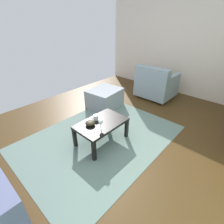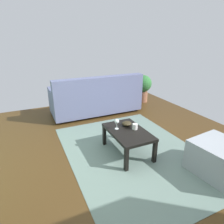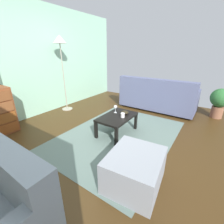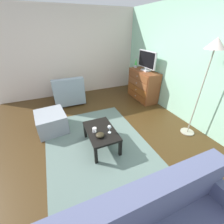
% 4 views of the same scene
% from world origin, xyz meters
% --- Properties ---
extents(ground_plane, '(5.87, 4.74, 0.05)m').
position_xyz_m(ground_plane, '(0.00, 0.00, -0.03)').
color(ground_plane, '#412C13').
extents(wall_accent_rear, '(5.87, 0.12, 2.58)m').
position_xyz_m(wall_accent_rear, '(0.00, 2.13, 1.29)').
color(wall_accent_rear, '#9BD0B1').
rests_on(wall_accent_rear, ground_plane).
extents(area_rug, '(2.60, 1.90, 0.01)m').
position_xyz_m(area_rug, '(0.20, -0.20, 0.00)').
color(area_rug, slate).
rests_on(area_rug, ground_plane).
extents(coffee_table, '(0.80, 0.51, 0.37)m').
position_xyz_m(coffee_table, '(0.24, -0.12, 0.32)').
color(coffee_table, black).
rests_on(coffee_table, ground_plane).
extents(wine_glass, '(0.07, 0.07, 0.16)m').
position_xyz_m(wine_glass, '(0.37, 0.00, 0.49)').
color(wine_glass, silver).
rests_on(wine_glass, coffee_table).
extents(mug, '(0.11, 0.08, 0.08)m').
position_xyz_m(mug, '(0.25, -0.24, 0.42)').
color(mug, white).
rests_on(mug, coffee_table).
extents(bowl_decorative, '(0.15, 0.15, 0.07)m').
position_xyz_m(bowl_decorative, '(0.41, -0.19, 0.41)').
color(bowl_decorative, '#2D2516').
rests_on(bowl_decorative, coffee_table).
extents(couch_large, '(0.85, 1.99, 0.88)m').
position_xyz_m(couch_large, '(2.02, -0.29, 0.34)').
color(couch_large, '#332319').
rests_on(couch_large, ground_plane).
extents(ottoman, '(0.76, 0.67, 0.41)m').
position_xyz_m(ottoman, '(-0.69, -0.97, 0.21)').
color(ottoman, '#8D939C').
rests_on(ottoman, ground_plane).
extents(standing_lamp, '(0.32, 0.32, 1.89)m').
position_xyz_m(standing_lamp, '(0.60, 1.77, 1.62)').
color(standing_lamp, '#A59E8C').
rests_on(standing_lamp, ground_plane).
extents(potted_plant, '(0.44, 0.44, 0.72)m').
position_xyz_m(potted_plant, '(2.29, -1.72, 0.43)').
color(potted_plant, brown).
rests_on(potted_plant, ground_plane).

